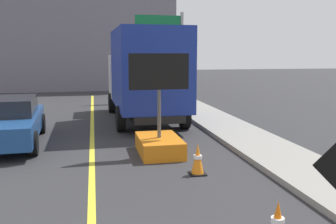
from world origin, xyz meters
The scene contains 9 objects.
sidewalk_curb centered at (4.78, 6.00, 0.07)m, with size 1.85×48.00×0.14m, color gray.
lane_center_stripe centered at (0.00, 6.00, 0.00)m, with size 0.14×36.00×0.01m, color yellow.
arrow_board_trailer centered at (1.80, 9.40, 0.48)m, with size 1.60×1.81×2.70m.
box_truck centered at (2.10, 14.32, 1.91)m, with size 2.69×6.79×3.58m.
pickup_car centered at (-2.48, 11.34, 0.69)m, with size 2.16×4.55×1.38m.
highway_guide_sign centered at (4.35, 20.70, 3.42)m, with size 2.79×0.29×5.00m.
far_building_block centered at (-1.14, 29.87, 4.56)m, with size 14.53×6.27×9.12m, color slate.
traffic_cone_near_sign centered at (2.58, 4.24, 0.32)m, with size 0.36×0.36×0.66m.
traffic_cone_mid_lane centered at (2.34, 7.49, 0.35)m, with size 0.36×0.36×0.71m.
Camera 1 is at (0.10, -0.30, 2.70)m, focal length 39.82 mm.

